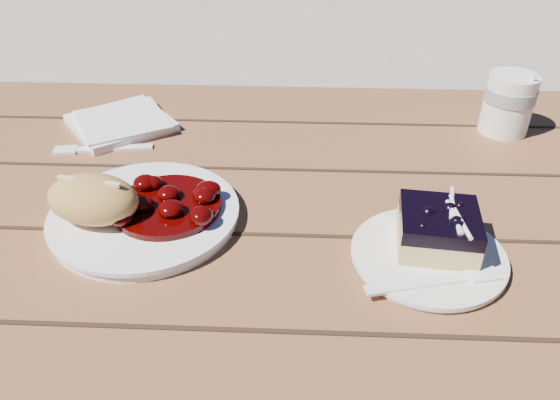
{
  "coord_description": "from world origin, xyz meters",
  "views": [
    {
      "loc": [
        -0.11,
        -0.62,
        1.18
      ],
      "look_at": [
        -0.13,
        -0.09,
        0.81
      ],
      "focal_mm": 35.0,
      "sensor_mm": 36.0,
      "label": 1
    }
  ],
  "objects_px": {
    "picnic_table": "(367,288)",
    "main_plate": "(145,216)",
    "dessert_plate": "(428,256)",
    "bread_roll": "(93,199)",
    "blueberry_cake": "(438,229)",
    "coffee_cup": "(508,104)"
  },
  "relations": [
    {
      "from": "picnic_table",
      "to": "main_plate",
      "type": "height_order",
      "value": "main_plate"
    },
    {
      "from": "dessert_plate",
      "to": "bread_roll",
      "type": "bearing_deg",
      "value": 174.07
    },
    {
      "from": "picnic_table",
      "to": "dessert_plate",
      "type": "distance_m",
      "value": 0.21
    },
    {
      "from": "dessert_plate",
      "to": "blueberry_cake",
      "type": "height_order",
      "value": "blueberry_cake"
    },
    {
      "from": "bread_roll",
      "to": "dessert_plate",
      "type": "distance_m",
      "value": 0.42
    },
    {
      "from": "picnic_table",
      "to": "blueberry_cake",
      "type": "height_order",
      "value": "blueberry_cake"
    },
    {
      "from": "dessert_plate",
      "to": "blueberry_cake",
      "type": "relative_size",
      "value": 1.76
    },
    {
      "from": "bread_roll",
      "to": "blueberry_cake",
      "type": "height_order",
      "value": "bread_roll"
    },
    {
      "from": "bread_roll",
      "to": "coffee_cup",
      "type": "relative_size",
      "value": 1.19
    },
    {
      "from": "blueberry_cake",
      "to": "coffee_cup",
      "type": "distance_m",
      "value": 0.37
    },
    {
      "from": "coffee_cup",
      "to": "bread_roll",
      "type": "bearing_deg",
      "value": -153.26
    },
    {
      "from": "bread_roll",
      "to": "coffee_cup",
      "type": "height_order",
      "value": "coffee_cup"
    },
    {
      "from": "picnic_table",
      "to": "bread_roll",
      "type": "xyz_separation_m",
      "value": [
        -0.36,
        -0.08,
        0.21
      ]
    },
    {
      "from": "picnic_table",
      "to": "bread_roll",
      "type": "relative_size",
      "value": 16.94
    },
    {
      "from": "bread_roll",
      "to": "blueberry_cake",
      "type": "relative_size",
      "value": 1.17
    },
    {
      "from": "main_plate",
      "to": "bread_roll",
      "type": "relative_size",
      "value": 2.04
    },
    {
      "from": "picnic_table",
      "to": "blueberry_cake",
      "type": "xyz_separation_m",
      "value": [
        0.06,
        -0.1,
        0.2
      ]
    },
    {
      "from": "main_plate",
      "to": "picnic_table",
      "type": "bearing_deg",
      "value": 10.34
    },
    {
      "from": "bread_roll",
      "to": "dessert_plate",
      "type": "relative_size",
      "value": 0.67
    },
    {
      "from": "picnic_table",
      "to": "coffee_cup",
      "type": "relative_size",
      "value": 20.17
    },
    {
      "from": "main_plate",
      "to": "coffee_cup",
      "type": "xyz_separation_m",
      "value": [
        0.54,
        0.28,
        0.04
      ]
    },
    {
      "from": "picnic_table",
      "to": "dessert_plate",
      "type": "xyz_separation_m",
      "value": [
        0.05,
        -0.12,
        0.17
      ]
    }
  ]
}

